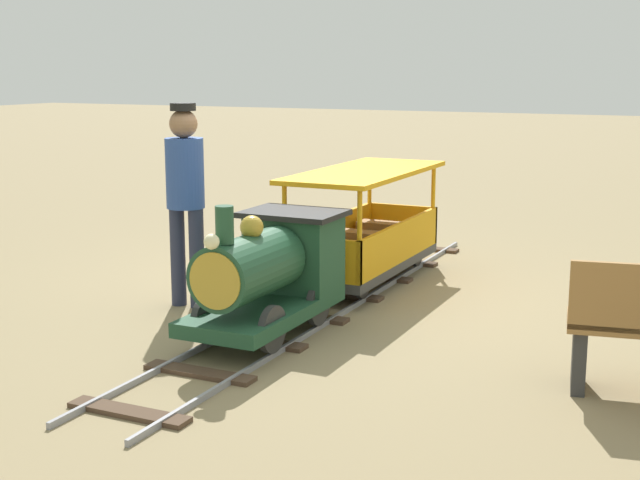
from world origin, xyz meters
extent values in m
plane|color=#8C7A56|center=(0.00, 0.00, 0.00)|extent=(60.00, 60.00, 0.00)
cube|color=gray|center=(-0.26, 0.25, 0.02)|extent=(0.03, 5.70, 0.04)
cube|color=gray|center=(0.26, 0.25, 0.02)|extent=(0.03, 5.70, 0.04)
cube|color=#4C3828|center=(0.00, -2.25, 0.01)|extent=(0.76, 0.14, 0.03)
cube|color=#4C3828|center=(0.00, -1.53, 0.01)|extent=(0.76, 0.14, 0.03)
cube|color=#4C3828|center=(0.00, -0.82, 0.01)|extent=(0.76, 0.14, 0.03)
cube|color=#4C3828|center=(0.00, -0.11, 0.01)|extent=(0.76, 0.14, 0.03)
cube|color=#4C3828|center=(0.00, 0.60, 0.01)|extent=(0.76, 0.14, 0.03)
cube|color=#4C3828|center=(0.00, 1.32, 0.01)|extent=(0.76, 0.14, 0.03)
cube|color=#4C3828|center=(0.00, 2.03, 0.01)|extent=(0.76, 0.14, 0.03)
cube|color=#4C3828|center=(0.00, 2.74, 0.01)|extent=(0.76, 0.14, 0.03)
cube|color=#1E472D|center=(0.00, 1.20, 0.21)|extent=(0.64, 1.40, 0.10)
cylinder|color=#1E472D|center=(0.00, 1.40, 0.56)|extent=(0.44, 0.85, 0.44)
cylinder|color=#B7932D|center=(0.00, 1.82, 0.56)|extent=(0.37, 0.02, 0.37)
cylinder|color=#1E472D|center=(0.00, 1.70, 0.90)|extent=(0.12, 0.12, 0.24)
sphere|color=#B7932D|center=(0.00, 1.35, 0.83)|extent=(0.16, 0.16, 0.16)
cube|color=#1E472D|center=(0.00, 0.72, 0.54)|extent=(0.64, 0.45, 0.55)
cube|color=black|center=(0.00, 0.72, 0.83)|extent=(0.72, 0.53, 0.04)
sphere|color=#F2EAB2|center=(0.00, 1.85, 0.82)|extent=(0.10, 0.10, 0.10)
cylinder|color=#2D2D2D|center=(-0.26, 1.55, 0.20)|extent=(0.05, 0.32, 0.32)
cylinder|color=#2D2D2D|center=(0.26, 1.55, 0.20)|extent=(0.05, 0.32, 0.32)
cylinder|color=#2D2D2D|center=(-0.26, 0.85, 0.20)|extent=(0.05, 0.32, 0.32)
cylinder|color=#2D2D2D|center=(0.26, 0.85, 0.20)|extent=(0.05, 0.32, 0.32)
cube|color=#3F3F3F|center=(0.00, -0.65, 0.18)|extent=(0.72, 1.90, 0.08)
cube|color=orange|center=(-0.34, -0.65, 0.40)|extent=(0.04, 1.90, 0.35)
cube|color=orange|center=(0.34, -0.65, 0.40)|extent=(0.04, 1.90, 0.35)
cube|color=orange|center=(0.00, 0.28, 0.40)|extent=(0.72, 0.04, 0.35)
cube|color=orange|center=(0.00, -1.58, 0.40)|extent=(0.72, 0.04, 0.35)
cylinder|color=orange|center=(-0.33, 0.25, 0.59)|extent=(0.04, 0.04, 0.75)
cylinder|color=orange|center=(0.33, 0.25, 0.59)|extent=(0.04, 0.04, 0.75)
cylinder|color=orange|center=(-0.33, -1.55, 0.59)|extent=(0.04, 0.04, 0.75)
cylinder|color=orange|center=(0.33, -1.55, 0.59)|extent=(0.04, 0.04, 0.75)
cube|color=orange|center=(0.00, -0.65, 0.99)|extent=(0.82, 2.00, 0.04)
cube|color=olive|center=(0.00, -1.19, 0.34)|extent=(0.56, 0.20, 0.24)
cube|color=olive|center=(0.00, -0.65, 0.34)|extent=(0.56, 0.20, 0.24)
cube|color=olive|center=(0.00, -0.12, 0.34)|extent=(0.56, 0.20, 0.24)
cylinder|color=#262626|center=(-0.26, 0.01, 0.16)|extent=(0.04, 0.24, 0.24)
cylinder|color=#262626|center=(0.26, 0.01, 0.16)|extent=(0.04, 0.24, 0.24)
cylinder|color=#262626|center=(-0.26, -1.32, 0.16)|extent=(0.04, 0.24, 0.24)
cylinder|color=#262626|center=(0.26, -1.32, 0.16)|extent=(0.04, 0.24, 0.24)
cylinder|color=#282D47|center=(0.89, 0.69, 0.40)|extent=(0.12, 0.12, 0.80)
cylinder|color=#282D47|center=(1.07, 0.69, 0.40)|extent=(0.12, 0.12, 0.80)
cylinder|color=#2D4C99|center=(0.98, 0.69, 1.08)|extent=(0.30, 0.30, 0.55)
sphere|color=#936B4C|center=(0.98, 0.69, 1.46)|extent=(0.22, 0.22, 0.22)
cylinder|color=black|center=(0.98, 0.69, 1.59)|extent=(0.20, 0.20, 0.06)
cube|color=#333333|center=(-2.18, 1.24, 0.21)|extent=(0.13, 0.33, 0.42)
camera|label=1|loc=(-2.95, 6.47, 1.90)|focal=49.78mm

